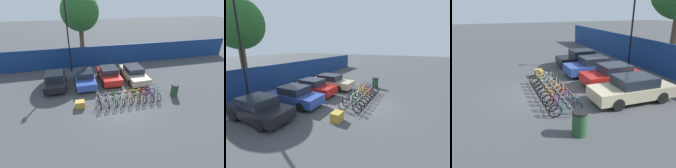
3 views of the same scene
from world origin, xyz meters
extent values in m
plane|color=#424447|center=(0.00, 0.00, 0.00)|extent=(120.00, 120.00, 0.00)
cube|color=navy|center=(0.00, 9.50, 1.20)|extent=(36.00, 0.16, 2.40)
cylinder|color=gray|center=(0.78, 0.68, 0.55)|extent=(5.32, 0.04, 0.04)
cylinder|color=gray|center=(-1.88, 0.68, 0.28)|extent=(0.04, 0.04, 0.55)
cylinder|color=gray|center=(3.44, 0.68, 0.28)|extent=(0.04, 0.04, 0.55)
torus|color=black|center=(-1.63, 0.00, 0.33)|extent=(0.06, 0.66, 0.66)
torus|color=black|center=(-1.63, 1.05, 0.33)|extent=(0.06, 0.66, 0.66)
cylinder|color=black|center=(-1.63, 0.68, 0.65)|extent=(0.60, 0.04, 0.76)
cylinder|color=black|center=(-1.63, 0.63, 0.96)|extent=(0.68, 0.04, 0.16)
cylinder|color=black|center=(-1.63, 0.35, 0.59)|extent=(0.14, 0.04, 0.63)
cylinder|color=black|center=(-1.63, 0.15, 0.61)|extent=(0.32, 0.03, 0.58)
cylinder|color=black|center=(-1.63, 0.20, 0.31)|extent=(0.40, 0.03, 0.08)
cylinder|color=black|center=(-1.63, 1.01, 0.68)|extent=(0.12, 0.04, 0.69)
cylinder|color=black|center=(-1.63, 0.97, 1.04)|extent=(0.52, 0.03, 0.03)
cube|color=black|center=(-1.63, 0.25, 0.93)|extent=(0.10, 0.22, 0.05)
torus|color=black|center=(-1.02, 0.00, 0.33)|extent=(0.06, 0.66, 0.66)
torus|color=black|center=(-1.02, 1.05, 0.33)|extent=(0.06, 0.66, 0.66)
cylinder|color=#B7B7BC|center=(-1.02, 0.68, 0.65)|extent=(0.60, 0.04, 0.76)
cylinder|color=#B7B7BC|center=(-1.02, 0.63, 0.96)|extent=(0.68, 0.04, 0.16)
cylinder|color=#B7B7BC|center=(-1.02, 0.35, 0.59)|extent=(0.14, 0.04, 0.63)
cylinder|color=#B7B7BC|center=(-1.02, 0.15, 0.61)|extent=(0.32, 0.03, 0.58)
cylinder|color=#B7B7BC|center=(-1.02, 0.20, 0.31)|extent=(0.40, 0.03, 0.08)
cylinder|color=#B7B7BC|center=(-1.02, 1.01, 0.68)|extent=(0.12, 0.04, 0.69)
cylinder|color=black|center=(-1.02, 0.97, 1.04)|extent=(0.52, 0.03, 0.03)
cube|color=black|center=(-1.02, 0.25, 0.93)|extent=(0.10, 0.22, 0.05)
torus|color=black|center=(-0.42, 0.00, 0.33)|extent=(0.06, 0.66, 0.66)
torus|color=black|center=(-0.42, 1.05, 0.33)|extent=(0.06, 0.66, 0.66)
cylinder|color=#288438|center=(-0.42, 0.68, 0.65)|extent=(0.60, 0.04, 0.76)
cylinder|color=#288438|center=(-0.42, 0.63, 0.96)|extent=(0.68, 0.04, 0.16)
cylinder|color=#288438|center=(-0.42, 0.35, 0.59)|extent=(0.14, 0.04, 0.63)
cylinder|color=#288438|center=(-0.42, 0.15, 0.61)|extent=(0.32, 0.03, 0.58)
cylinder|color=#288438|center=(-0.42, 0.20, 0.31)|extent=(0.40, 0.03, 0.08)
cylinder|color=#288438|center=(-0.42, 1.01, 0.68)|extent=(0.12, 0.04, 0.69)
cylinder|color=black|center=(-0.42, 0.97, 1.04)|extent=(0.52, 0.03, 0.03)
cube|color=black|center=(-0.42, 0.25, 0.93)|extent=(0.10, 0.22, 0.05)
torus|color=black|center=(0.15, 0.00, 0.33)|extent=(0.06, 0.66, 0.66)
torus|color=black|center=(0.15, 1.05, 0.33)|extent=(0.06, 0.66, 0.66)
cylinder|color=silver|center=(0.15, 0.68, 0.65)|extent=(0.60, 0.04, 0.76)
cylinder|color=silver|center=(0.15, 0.63, 0.96)|extent=(0.68, 0.04, 0.16)
cylinder|color=silver|center=(0.15, 0.35, 0.59)|extent=(0.14, 0.04, 0.63)
cylinder|color=silver|center=(0.15, 0.15, 0.61)|extent=(0.32, 0.03, 0.58)
cylinder|color=silver|center=(0.15, 0.20, 0.31)|extent=(0.40, 0.03, 0.08)
cylinder|color=silver|center=(0.15, 1.01, 0.68)|extent=(0.12, 0.04, 0.69)
cylinder|color=black|center=(0.15, 0.97, 1.04)|extent=(0.52, 0.03, 0.03)
cube|color=black|center=(0.15, 0.25, 0.93)|extent=(0.10, 0.22, 0.05)
torus|color=black|center=(0.76, 0.00, 0.33)|extent=(0.06, 0.66, 0.66)
torus|color=black|center=(0.76, 1.05, 0.33)|extent=(0.06, 0.66, 0.66)
cylinder|color=orange|center=(0.76, 0.68, 0.65)|extent=(0.60, 0.04, 0.76)
cylinder|color=orange|center=(0.76, 0.63, 0.96)|extent=(0.68, 0.04, 0.16)
cylinder|color=orange|center=(0.76, 0.35, 0.59)|extent=(0.14, 0.04, 0.63)
cylinder|color=orange|center=(0.76, 0.15, 0.61)|extent=(0.32, 0.03, 0.58)
cylinder|color=orange|center=(0.76, 0.20, 0.31)|extent=(0.40, 0.03, 0.08)
cylinder|color=orange|center=(0.76, 1.01, 0.68)|extent=(0.12, 0.04, 0.69)
cylinder|color=black|center=(0.76, 0.97, 1.04)|extent=(0.52, 0.03, 0.03)
cube|color=black|center=(0.76, 0.25, 0.93)|extent=(0.10, 0.22, 0.05)
torus|color=black|center=(1.41, 0.00, 0.33)|extent=(0.06, 0.66, 0.66)
torus|color=black|center=(1.41, 1.05, 0.33)|extent=(0.06, 0.66, 0.66)
cylinder|color=yellow|center=(1.41, 0.68, 0.65)|extent=(0.60, 0.04, 0.76)
cylinder|color=yellow|center=(1.41, 0.63, 0.96)|extent=(0.68, 0.04, 0.16)
cylinder|color=yellow|center=(1.41, 0.35, 0.59)|extent=(0.14, 0.04, 0.63)
cylinder|color=yellow|center=(1.41, 0.15, 0.61)|extent=(0.32, 0.03, 0.58)
cylinder|color=yellow|center=(1.41, 0.20, 0.31)|extent=(0.40, 0.03, 0.08)
cylinder|color=yellow|center=(1.41, 1.01, 0.68)|extent=(0.12, 0.04, 0.69)
cylinder|color=black|center=(1.41, 0.97, 1.04)|extent=(0.52, 0.03, 0.03)
cube|color=black|center=(1.41, 0.25, 0.93)|extent=(0.10, 0.22, 0.05)
torus|color=black|center=(1.92, 0.00, 0.33)|extent=(0.06, 0.66, 0.66)
torus|color=black|center=(1.92, 1.05, 0.33)|extent=(0.06, 0.66, 0.66)
cylinder|color=red|center=(1.92, 0.68, 0.65)|extent=(0.60, 0.04, 0.76)
cylinder|color=red|center=(1.92, 0.63, 0.96)|extent=(0.68, 0.04, 0.16)
cylinder|color=red|center=(1.92, 0.35, 0.59)|extent=(0.14, 0.04, 0.63)
cylinder|color=red|center=(1.92, 0.15, 0.61)|extent=(0.32, 0.03, 0.58)
cylinder|color=red|center=(1.92, 0.20, 0.31)|extent=(0.40, 0.03, 0.08)
cylinder|color=red|center=(1.92, 1.01, 0.68)|extent=(0.12, 0.04, 0.69)
cylinder|color=black|center=(1.92, 0.97, 1.04)|extent=(0.52, 0.03, 0.03)
cube|color=black|center=(1.92, 0.25, 0.93)|extent=(0.10, 0.22, 0.05)
torus|color=black|center=(2.58, 0.00, 0.33)|extent=(0.06, 0.66, 0.66)
torus|color=black|center=(2.58, 1.05, 0.33)|extent=(0.06, 0.66, 0.66)
cylinder|color=#752D99|center=(2.58, 0.68, 0.65)|extent=(0.60, 0.04, 0.76)
cylinder|color=#752D99|center=(2.58, 0.63, 0.96)|extent=(0.68, 0.04, 0.16)
cylinder|color=#752D99|center=(2.58, 0.35, 0.59)|extent=(0.14, 0.04, 0.63)
cylinder|color=#752D99|center=(2.58, 0.15, 0.61)|extent=(0.32, 0.03, 0.58)
cylinder|color=#752D99|center=(2.58, 0.20, 0.31)|extent=(0.40, 0.03, 0.08)
cylinder|color=#752D99|center=(2.58, 1.01, 0.68)|extent=(0.12, 0.04, 0.69)
cylinder|color=black|center=(2.58, 0.97, 1.04)|extent=(0.52, 0.03, 0.03)
cube|color=black|center=(2.58, 0.25, 0.93)|extent=(0.10, 0.22, 0.05)
torus|color=black|center=(3.19, 0.00, 0.33)|extent=(0.06, 0.66, 0.66)
torus|color=black|center=(3.19, 1.05, 0.33)|extent=(0.06, 0.66, 0.66)
cylinder|color=#197A7F|center=(3.19, 0.68, 0.65)|extent=(0.60, 0.04, 0.76)
cylinder|color=#197A7F|center=(3.19, 0.63, 0.96)|extent=(0.68, 0.04, 0.16)
cylinder|color=#197A7F|center=(3.19, 0.35, 0.59)|extent=(0.14, 0.04, 0.63)
cylinder|color=#197A7F|center=(3.19, 0.15, 0.61)|extent=(0.32, 0.03, 0.58)
cylinder|color=#197A7F|center=(3.19, 0.20, 0.31)|extent=(0.40, 0.03, 0.08)
cylinder|color=#197A7F|center=(3.19, 1.01, 0.68)|extent=(0.12, 0.04, 0.69)
cylinder|color=black|center=(3.19, 0.97, 1.04)|extent=(0.52, 0.03, 0.03)
cube|color=black|center=(3.19, 0.25, 0.93)|extent=(0.10, 0.22, 0.05)
cube|color=black|center=(-5.05, 4.75, 0.57)|extent=(1.80, 3.95, 0.62)
cube|color=#1E232D|center=(-5.05, 4.85, 1.14)|extent=(1.58, 1.82, 0.52)
cylinder|color=black|center=(-5.91, 5.90, 0.32)|extent=(0.20, 0.64, 0.64)
cylinder|color=black|center=(-4.20, 5.90, 0.32)|extent=(0.20, 0.64, 0.64)
cylinder|color=black|center=(-5.91, 3.61, 0.32)|extent=(0.20, 0.64, 0.64)
cylinder|color=black|center=(-4.20, 3.61, 0.32)|extent=(0.20, 0.64, 0.64)
cube|color=#2D479E|center=(-2.32, 4.53, 0.57)|extent=(1.80, 4.03, 0.62)
cube|color=#1E232D|center=(-2.32, 4.63, 1.14)|extent=(1.58, 1.85, 0.52)
cylinder|color=black|center=(-3.17, 5.70, 0.32)|extent=(0.20, 0.64, 0.64)
cylinder|color=black|center=(-1.46, 5.70, 0.32)|extent=(0.20, 0.64, 0.64)
cylinder|color=black|center=(-3.17, 3.37, 0.32)|extent=(0.20, 0.64, 0.64)
cylinder|color=black|center=(-1.46, 3.37, 0.32)|extent=(0.20, 0.64, 0.64)
cube|color=red|center=(0.16, 4.79, 0.57)|extent=(1.80, 3.96, 0.62)
cube|color=#1E232D|center=(0.16, 4.89, 1.14)|extent=(1.58, 1.82, 0.52)
cylinder|color=black|center=(-0.69, 5.94, 0.32)|extent=(0.20, 0.64, 0.64)
cylinder|color=black|center=(1.02, 5.94, 0.32)|extent=(0.20, 0.64, 0.64)
cylinder|color=black|center=(-0.69, 3.64, 0.32)|extent=(0.20, 0.64, 0.64)
cylinder|color=black|center=(1.02, 3.64, 0.32)|extent=(0.20, 0.64, 0.64)
cube|color=#C1B28E|center=(2.67, 4.48, 0.57)|extent=(1.80, 4.60, 0.62)
cube|color=#1E232D|center=(2.67, 4.60, 1.14)|extent=(1.58, 2.11, 0.52)
cylinder|color=black|center=(1.82, 5.81, 0.32)|extent=(0.20, 0.64, 0.64)
cylinder|color=black|center=(3.53, 5.81, 0.32)|extent=(0.20, 0.64, 0.64)
cylinder|color=black|center=(1.82, 3.15, 0.32)|extent=(0.20, 0.64, 0.64)
cylinder|color=black|center=(3.53, 3.15, 0.32)|extent=(0.20, 0.64, 0.64)
cylinder|color=black|center=(-3.40, 8.50, 3.73)|extent=(0.14, 0.14, 7.45)
cylinder|color=#234728|center=(4.88, 0.50, 0.47)|extent=(0.60, 0.60, 0.95)
cylinder|color=black|center=(4.88, 0.50, 0.99)|extent=(0.63, 0.63, 0.08)
cube|color=#B28C33|center=(-3.13, 0.67, 0.28)|extent=(0.70, 0.56, 0.55)
cylinder|color=brown|center=(-1.74, 11.30, 2.23)|extent=(0.54, 0.54, 4.45)
sphere|color=#286028|center=(-1.74, 11.30, 6.14)|extent=(4.49, 4.49, 4.49)
camera|label=1|loc=(-3.57, -10.86, 7.65)|focal=28.00mm
camera|label=2|loc=(-10.06, -3.04, 4.25)|focal=24.00mm
camera|label=3|loc=(11.86, -2.56, 4.87)|focal=35.00mm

